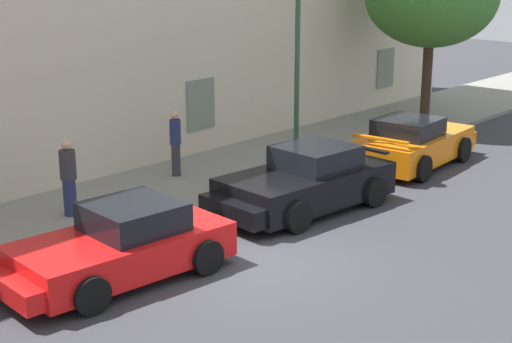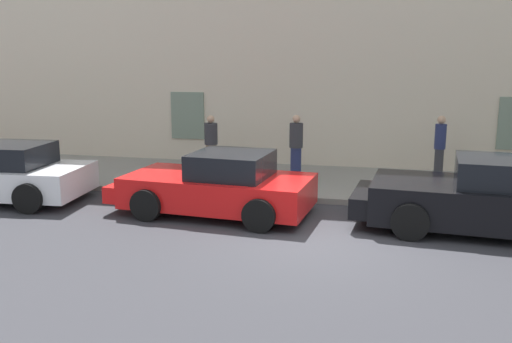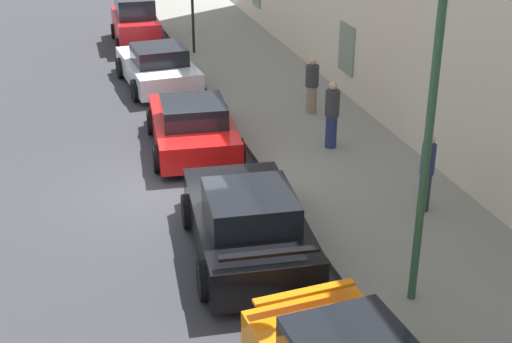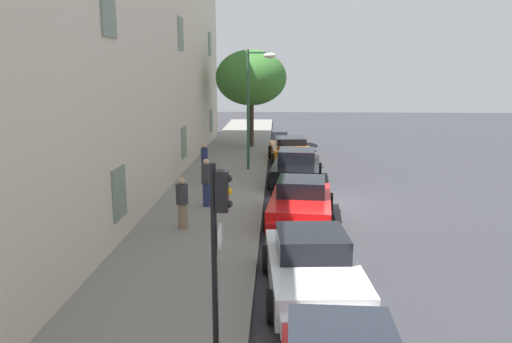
{
  "view_description": "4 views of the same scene",
  "coord_description": "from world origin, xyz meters",
  "px_view_note": "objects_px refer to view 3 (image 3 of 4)",
  "views": [
    {
      "loc": [
        -10.85,
        -10.0,
        6.04
      ],
      "look_at": [
        1.64,
        1.33,
        1.23
      ],
      "focal_mm": 54.87,
      "sensor_mm": 36.0,
      "label": 1
    },
    {
      "loc": [
        1.17,
        -10.41,
        3.49
      ],
      "look_at": [
        -1.58,
        1.66,
        0.91
      ],
      "focal_mm": 39.01,
      "sensor_mm": 36.0,
      "label": 2
    },
    {
      "loc": [
        15.23,
        -2.16,
        7.58
      ],
      "look_at": [
        1.5,
        1.8,
        0.95
      ],
      "focal_mm": 51.32,
      "sensor_mm": 36.0,
      "label": 3
    },
    {
      "loc": [
        -18.4,
        2.0,
        5.13
      ],
      "look_at": [
        1.29,
        2.87,
        0.95
      ],
      "focal_mm": 34.25,
      "sensor_mm": 36.0,
      "label": 4
    }
  ],
  "objects_px": {
    "sportscar_red_lead": "(157,66)",
    "street_lamp": "(410,80)",
    "pedestrian_strolling": "(312,85)",
    "pedestrian_bystander": "(427,171)",
    "pedestrian_admiring": "(332,114)",
    "sportscar_white_middle": "(246,221)",
    "sportscar_yellow_flank": "(192,125)",
    "hatchback_parked": "(135,23)"
  },
  "relations": [
    {
      "from": "pedestrian_admiring",
      "to": "sportscar_white_middle",
      "type": "bearing_deg",
      "value": -39.45
    },
    {
      "from": "sportscar_yellow_flank",
      "to": "sportscar_white_middle",
      "type": "relative_size",
      "value": 0.95
    },
    {
      "from": "sportscar_yellow_flank",
      "to": "street_lamp",
      "type": "bearing_deg",
      "value": 12.78
    },
    {
      "from": "sportscar_yellow_flank",
      "to": "pedestrian_bystander",
      "type": "distance_m",
      "value": 6.58
    },
    {
      "from": "sportscar_yellow_flank",
      "to": "street_lamp",
      "type": "distance_m",
      "value": 9.05
    },
    {
      "from": "sportscar_yellow_flank",
      "to": "hatchback_parked",
      "type": "relative_size",
      "value": 1.19
    },
    {
      "from": "sportscar_red_lead",
      "to": "sportscar_yellow_flank",
      "type": "bearing_deg",
      "value": 0.49
    },
    {
      "from": "sportscar_yellow_flank",
      "to": "pedestrian_bystander",
      "type": "height_order",
      "value": "pedestrian_bystander"
    },
    {
      "from": "sportscar_white_middle",
      "to": "pedestrian_bystander",
      "type": "height_order",
      "value": "pedestrian_bystander"
    },
    {
      "from": "sportscar_yellow_flank",
      "to": "pedestrian_strolling",
      "type": "xyz_separation_m",
      "value": [
        -1.23,
        3.78,
        0.36
      ]
    },
    {
      "from": "sportscar_red_lead",
      "to": "pedestrian_strolling",
      "type": "xyz_separation_m",
      "value": [
        4.29,
        3.83,
        0.36
      ]
    },
    {
      "from": "sportscar_red_lead",
      "to": "pedestrian_strolling",
      "type": "bearing_deg",
      "value": 41.75
    },
    {
      "from": "sportscar_red_lead",
      "to": "pedestrian_bystander",
      "type": "distance_m",
      "value": 11.47
    },
    {
      "from": "sportscar_white_middle",
      "to": "hatchback_parked",
      "type": "relative_size",
      "value": 1.25
    },
    {
      "from": "sportscar_red_lead",
      "to": "sportscar_yellow_flank",
      "type": "height_order",
      "value": "sportscar_yellow_flank"
    },
    {
      "from": "pedestrian_admiring",
      "to": "pedestrian_strolling",
      "type": "bearing_deg",
      "value": 171.16
    },
    {
      "from": "pedestrian_strolling",
      "to": "pedestrian_admiring",
      "type": "bearing_deg",
      "value": -8.84
    },
    {
      "from": "hatchback_parked",
      "to": "pedestrian_strolling",
      "type": "xyz_separation_m",
      "value": [
        9.57,
        3.82,
        0.13
      ]
    },
    {
      "from": "pedestrian_strolling",
      "to": "sportscar_white_middle",
      "type": "bearing_deg",
      "value": -29.61
    },
    {
      "from": "sportscar_yellow_flank",
      "to": "hatchback_parked",
      "type": "distance_m",
      "value": 10.8
    },
    {
      "from": "hatchback_parked",
      "to": "pedestrian_bystander",
      "type": "distance_m",
      "value": 16.49
    },
    {
      "from": "pedestrian_strolling",
      "to": "pedestrian_bystander",
      "type": "relative_size",
      "value": 0.93
    },
    {
      "from": "street_lamp",
      "to": "pedestrian_admiring",
      "type": "distance_m",
      "value": 7.62
    },
    {
      "from": "street_lamp",
      "to": "sportscar_white_middle",
      "type": "bearing_deg",
      "value": -143.87
    },
    {
      "from": "sportscar_red_lead",
      "to": "pedestrian_admiring",
      "type": "distance_m",
      "value": 7.69
    },
    {
      "from": "sportscar_red_lead",
      "to": "hatchback_parked",
      "type": "bearing_deg",
      "value": 179.82
    },
    {
      "from": "pedestrian_admiring",
      "to": "pedestrian_bystander",
      "type": "bearing_deg",
      "value": 9.49
    },
    {
      "from": "street_lamp",
      "to": "pedestrian_bystander",
      "type": "distance_m",
      "value": 4.79
    },
    {
      "from": "pedestrian_bystander",
      "to": "hatchback_parked",
      "type": "bearing_deg",
      "value": -165.76
    },
    {
      "from": "sportscar_red_lead",
      "to": "pedestrian_admiring",
      "type": "xyz_separation_m",
      "value": [
        6.87,
        3.43,
        0.43
      ]
    },
    {
      "from": "hatchback_parked",
      "to": "pedestrian_strolling",
      "type": "bearing_deg",
      "value": 21.74
    },
    {
      "from": "hatchback_parked",
      "to": "pedestrian_bystander",
      "type": "height_order",
      "value": "pedestrian_bystander"
    },
    {
      "from": "hatchback_parked",
      "to": "pedestrian_admiring",
      "type": "bearing_deg",
      "value": 15.71
    },
    {
      "from": "pedestrian_strolling",
      "to": "pedestrian_bystander",
      "type": "xyz_separation_m",
      "value": [
        6.42,
        0.24,
        0.09
      ]
    },
    {
      "from": "sportscar_white_middle",
      "to": "pedestrian_strolling",
      "type": "xyz_separation_m",
      "value": [
        -6.75,
        3.84,
        0.32
      ]
    },
    {
      "from": "hatchback_parked",
      "to": "street_lamp",
      "type": "relative_size",
      "value": 0.66
    },
    {
      "from": "hatchback_parked",
      "to": "pedestrian_bystander",
      "type": "relative_size",
      "value": 2.19
    },
    {
      "from": "sportscar_white_middle",
      "to": "pedestrian_bystander",
      "type": "relative_size",
      "value": 2.74
    },
    {
      "from": "sportscar_yellow_flank",
      "to": "sportscar_red_lead",
      "type": "bearing_deg",
      "value": -179.51
    },
    {
      "from": "sportscar_red_lead",
      "to": "street_lamp",
      "type": "relative_size",
      "value": 0.78
    },
    {
      "from": "street_lamp",
      "to": "pedestrian_strolling",
      "type": "height_order",
      "value": "street_lamp"
    },
    {
      "from": "sportscar_white_middle",
      "to": "pedestrian_bystander",
      "type": "bearing_deg",
      "value": 94.66
    }
  ]
}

